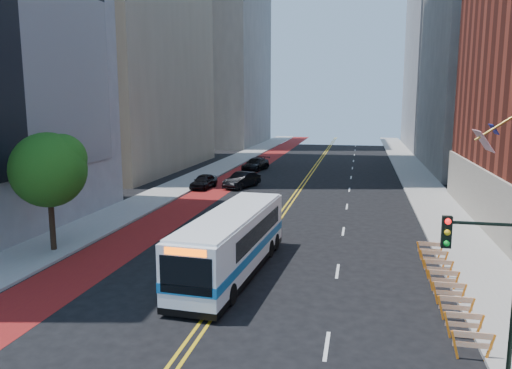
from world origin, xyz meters
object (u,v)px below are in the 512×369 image
(street_tree, at_px, (50,167))
(transit_bus, at_px, (233,242))
(car_b, at_px, (242,180))
(traffic_signal, at_px, (484,268))
(car_a, at_px, (204,181))
(car_c, at_px, (256,164))

(street_tree, height_order, transit_bus, street_tree)
(transit_bus, bearing_deg, street_tree, 176.06)
(transit_bus, xyz_separation_m, car_b, (-5.38, 24.42, -0.87))
(traffic_signal, xyz_separation_m, transit_bus, (-9.75, 8.13, -2.08))
(traffic_signal, xyz_separation_m, car_a, (-18.71, 31.30, -3.01))
(street_tree, bearing_deg, transit_bus, -7.45)
(car_a, bearing_deg, car_c, 84.75)
(car_a, relative_size, car_b, 0.89)
(traffic_signal, bearing_deg, car_a, 120.87)
(street_tree, distance_m, transit_bus, 11.48)
(traffic_signal, relative_size, transit_bus, 0.44)
(car_c, bearing_deg, transit_bus, -68.81)
(transit_bus, relative_size, car_c, 2.22)
(transit_bus, height_order, car_c, transit_bus)
(street_tree, xyz_separation_m, car_a, (1.94, 21.74, -4.20))
(car_b, distance_m, car_c, 12.63)
(street_tree, relative_size, car_c, 1.28)
(street_tree, height_order, traffic_signal, street_tree)
(traffic_signal, height_order, car_b, traffic_signal)
(traffic_signal, xyz_separation_m, car_b, (-15.13, 32.54, -2.95))
(car_a, bearing_deg, car_b, 23.46)
(car_a, distance_m, car_c, 14.01)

